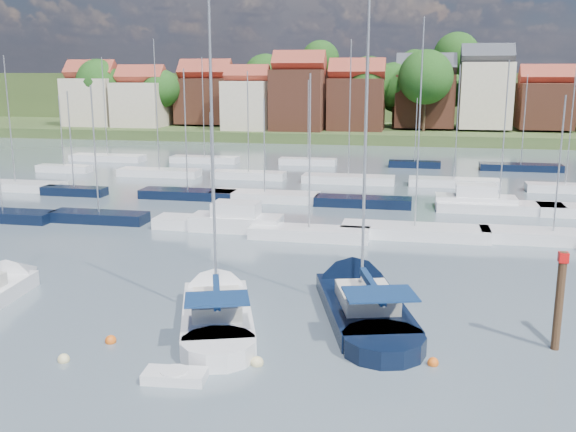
# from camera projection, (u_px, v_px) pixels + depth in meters

# --- Properties ---
(ground) EXTENTS (260.00, 260.00, 0.00)m
(ground) POSITION_uv_depth(u_px,v_px,m) (337.00, 189.00, 67.76)
(ground) COLOR #485862
(ground) RESTS_ON ground
(sailboat_centre) EXTENTS (7.02, 12.73, 16.71)m
(sailboat_centre) POSITION_uv_depth(u_px,v_px,m) (216.00, 305.00, 32.65)
(sailboat_centre) COLOR silver
(sailboat_centre) RESTS_ON ground
(sailboat_navy) EXTENTS (7.40, 14.39, 19.16)m
(sailboat_navy) POSITION_uv_depth(u_px,v_px,m) (356.00, 296.00, 34.07)
(sailboat_navy) COLOR black
(sailboat_navy) RESTS_ON ground
(tender) EXTENTS (2.56, 1.36, 0.53)m
(tender) POSITION_uv_depth(u_px,v_px,m) (175.00, 376.00, 25.31)
(tender) COLOR silver
(tender) RESTS_ON ground
(timber_piling) EXTENTS (0.40, 0.40, 6.69)m
(timber_piling) POSITION_uv_depth(u_px,v_px,m) (557.00, 321.00, 27.99)
(timber_piling) COLOR #4C331E
(timber_piling) RESTS_ON ground
(buoy_b) EXTENTS (0.50, 0.50, 0.50)m
(buoy_b) POSITION_uv_depth(u_px,v_px,m) (64.00, 362.00, 27.04)
(buoy_b) COLOR beige
(buoy_b) RESTS_ON ground
(buoy_c) EXTENTS (0.51, 0.51, 0.51)m
(buoy_c) POSITION_uv_depth(u_px,v_px,m) (111.00, 343.00, 28.95)
(buoy_c) COLOR #D85914
(buoy_c) RESTS_ON ground
(buoy_d) EXTENTS (0.54, 0.54, 0.54)m
(buoy_d) POSITION_uv_depth(u_px,v_px,m) (257.00, 365.00, 26.74)
(buoy_d) COLOR beige
(buoy_d) RESTS_ON ground
(buoy_e) EXTENTS (0.55, 0.55, 0.55)m
(buoy_e) POSITION_uv_depth(u_px,v_px,m) (345.00, 304.00, 33.84)
(buoy_e) COLOR #D85914
(buoy_e) RESTS_ON ground
(buoy_f) EXTENTS (0.47, 0.47, 0.47)m
(buoy_f) POSITION_uv_depth(u_px,v_px,m) (433.00, 365.00, 26.74)
(buoy_f) COLOR #D85914
(buoy_f) RESTS_ON ground
(marina_field) EXTENTS (79.62, 41.41, 15.93)m
(marina_field) POSITION_uv_depth(u_px,v_px,m) (350.00, 193.00, 62.66)
(marina_field) COLOR silver
(marina_field) RESTS_ON ground
(far_shore_town) EXTENTS (212.46, 90.00, 22.27)m
(far_shore_town) POSITION_uv_depth(u_px,v_px,m) (394.00, 104.00, 154.99)
(far_shore_town) COLOR #46572B
(far_shore_town) RESTS_ON ground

